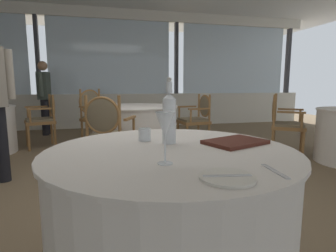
# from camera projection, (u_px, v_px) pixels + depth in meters

# --- Properties ---
(ground_plane) EXTENTS (14.41, 14.41, 0.00)m
(ground_plane) POSITION_uv_depth(u_px,v_px,m) (127.00, 183.00, 2.98)
(ground_plane) COLOR #756047
(window_wall_far) EXTENTS (10.72, 0.14, 2.92)m
(window_wall_far) POSITION_uv_depth(u_px,v_px,m) (112.00, 81.00, 6.81)
(window_wall_far) COLOR silver
(window_wall_far) RESTS_ON ground_plane
(foreground_table) EXTENTS (1.28, 1.28, 0.74)m
(foreground_table) POSITION_uv_depth(u_px,v_px,m) (171.00, 217.00, 1.43)
(foreground_table) COLOR white
(foreground_table) RESTS_ON ground_plane
(side_plate) EXTENTS (0.20, 0.20, 0.01)m
(side_plate) POSITION_uv_depth(u_px,v_px,m) (227.00, 177.00, 0.94)
(side_plate) COLOR silver
(side_plate) RESTS_ON foreground_table
(butter_knife) EXTENTS (0.17, 0.05, 0.00)m
(butter_knife) POSITION_uv_depth(u_px,v_px,m) (227.00, 176.00, 0.94)
(butter_knife) COLOR silver
(butter_knife) RESTS_ON foreground_table
(dinner_fork) EXTENTS (0.03, 0.18, 0.00)m
(dinner_fork) POSITION_uv_depth(u_px,v_px,m) (275.00, 171.00, 1.02)
(dinner_fork) COLOR silver
(dinner_fork) RESTS_ON foreground_table
(water_bottle) EXTENTS (0.08, 0.08, 0.37)m
(water_bottle) POSITION_uv_depth(u_px,v_px,m) (169.00, 117.00, 1.50)
(water_bottle) COLOR white
(water_bottle) RESTS_ON foreground_table
(wine_glass) EXTENTS (0.08, 0.08, 0.22)m
(wine_glass) POSITION_uv_depth(u_px,v_px,m) (165.00, 126.00, 1.10)
(wine_glass) COLOR white
(wine_glass) RESTS_ON foreground_table
(water_tumbler) EXTENTS (0.07, 0.07, 0.07)m
(water_tumbler) POSITION_uv_depth(u_px,v_px,m) (144.00, 135.00, 1.58)
(water_tumbler) COLOR white
(water_tumbler) RESTS_ON foreground_table
(menu_book) EXTENTS (0.38, 0.32, 0.02)m
(menu_book) POSITION_uv_depth(u_px,v_px,m) (235.00, 142.00, 1.50)
(menu_book) COLOR #512319
(menu_book) RESTS_ON foreground_table
(dining_chair_0_2) EXTENTS (0.58, 0.62, 0.91)m
(dining_chair_0_2) POSITION_uv_depth(u_px,v_px,m) (45.00, 116.00, 4.65)
(dining_chair_0_2) COLOR olive
(dining_chair_0_2) RESTS_ON ground_plane
(background_table_1) EXTENTS (1.35, 1.35, 0.74)m
(background_table_1) POSITION_uv_depth(u_px,v_px,m) (135.00, 129.00, 4.31)
(background_table_1) COLOR white
(background_table_1) RESTS_ON ground_plane
(dining_chair_1_0) EXTENTS (0.66, 0.64, 1.00)m
(dining_chair_1_0) POSITION_uv_depth(u_px,v_px,m) (94.00, 112.00, 4.99)
(dining_chair_1_0) COLOR olive
(dining_chair_1_0) RESTS_ON ground_plane
(dining_chair_1_1) EXTENTS (0.64, 0.61, 0.95)m
(dining_chair_1_1) POSITION_uv_depth(u_px,v_px,m) (107.00, 129.00, 3.21)
(dining_chair_1_1) COLOR olive
(dining_chair_1_1) RESTS_ON ground_plane
(dining_chair_1_2) EXTENTS (0.51, 0.57, 0.91)m
(dining_chair_1_2) POSITION_uv_depth(u_px,v_px,m) (198.00, 116.00, 4.65)
(dining_chair_1_2) COLOR olive
(dining_chair_1_2) RESTS_ON ground_plane
(dining_chair_2_2) EXTENTS (0.65, 0.66, 0.94)m
(dining_chair_2_2) POSITION_uv_depth(u_px,v_px,m) (283.00, 120.00, 4.04)
(dining_chair_2_2) COLOR olive
(dining_chair_2_2) RESTS_ON ground_plane
(diner_person_1) EXTENTS (0.22, 0.53, 1.57)m
(diner_person_1) POSITION_uv_depth(u_px,v_px,m) (44.00, 94.00, 5.79)
(diner_person_1) COLOR black
(diner_person_1) RESTS_ON ground_plane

